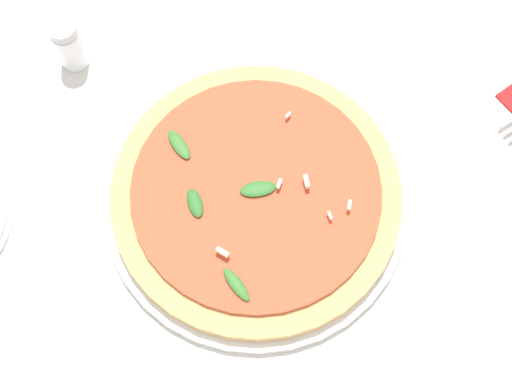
% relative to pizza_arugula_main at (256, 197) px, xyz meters
% --- Properties ---
extents(ground_plane, '(6.00, 6.00, 0.00)m').
position_rel_pizza_arugula_main_xyz_m(ground_plane, '(-0.03, 0.03, -0.02)').
color(ground_plane, silver).
extents(pizza_arugula_main, '(0.32, 0.32, 0.05)m').
position_rel_pizza_arugula_main_xyz_m(pizza_arugula_main, '(0.00, 0.00, 0.00)').
color(pizza_arugula_main, white).
rests_on(pizza_arugula_main, ground_plane).
extents(shaker_pepper, '(0.03, 0.03, 0.07)m').
position_rel_pizza_arugula_main_xyz_m(shaker_pepper, '(0.02, -0.27, 0.02)').
color(shaker_pepper, silver).
rests_on(shaker_pepper, ground_plane).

